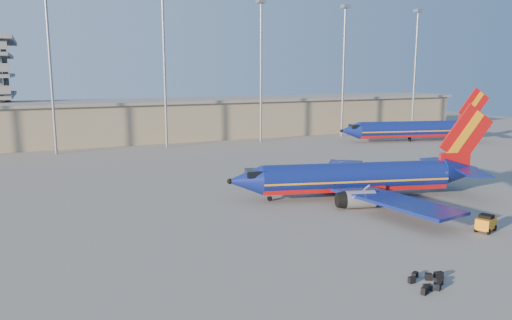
# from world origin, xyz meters

# --- Properties ---
(ground) EXTENTS (220.00, 220.00, 0.00)m
(ground) POSITION_xyz_m (0.00, 0.00, 0.00)
(ground) COLOR slate
(ground) RESTS_ON ground
(terminal_building) EXTENTS (122.00, 16.00, 8.50)m
(terminal_building) POSITION_xyz_m (10.00, 58.00, 4.32)
(terminal_building) COLOR gray
(terminal_building) RESTS_ON ground
(light_mast_row) EXTENTS (101.60, 1.60, 28.65)m
(light_mast_row) POSITION_xyz_m (5.00, 46.00, 17.55)
(light_mast_row) COLOR gray
(light_mast_row) RESTS_ON ground
(aircraft_main) EXTENTS (31.31, 29.74, 10.80)m
(aircraft_main) POSITION_xyz_m (6.36, -1.51, 2.31)
(aircraft_main) COLOR navy
(aircraft_main) RESTS_ON ground
(aircraft_second) EXTENTS (32.37, 14.84, 11.14)m
(aircraft_second) POSITION_xyz_m (44.38, 33.19, 2.56)
(aircraft_second) COLOR navy
(aircraft_second) RESTS_ON ground
(baggage_tug) EXTENTS (2.52, 2.06, 1.57)m
(baggage_tug) POSITION_xyz_m (9.59, -16.68, 0.82)
(baggage_tug) COLOR orange
(baggage_tug) RESTS_ON ground
(luggage_pile) EXTENTS (3.42, 2.99, 0.50)m
(luggage_pile) POSITION_xyz_m (-3.55, -23.68, 0.22)
(luggage_pile) COLOR black
(luggage_pile) RESTS_ON ground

